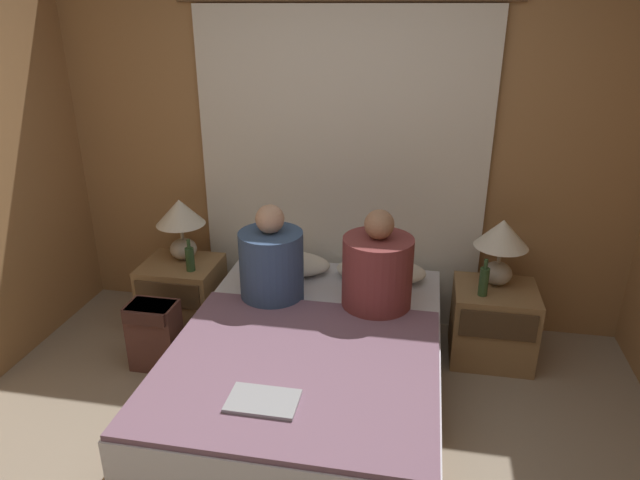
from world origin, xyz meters
name	(u,v)px	position (x,y,z in m)	size (l,w,h in m)	color
wall_back	(342,146)	(0.00, 1.89, 1.25)	(3.97, 0.06, 2.50)	#A37547
curtain_panel	(340,173)	(0.00, 1.83, 1.08)	(2.12, 0.02, 2.16)	white
bed	(310,370)	(0.00, 0.79, 0.22)	(1.44, 1.97, 0.44)	olive
nightstand_left	(183,295)	(-1.05, 1.47, 0.25)	(0.51, 0.46, 0.49)	#937047
nightstand_right	(492,323)	(1.05, 1.47, 0.25)	(0.51, 0.46, 0.49)	#937047
lamp_left	(181,220)	(-1.05, 1.55, 0.78)	(0.33, 0.33, 0.43)	#B2A899
lamp_right	(501,242)	(1.05, 1.55, 0.78)	(0.33, 0.33, 0.43)	#B2A899
pillow_left	(287,263)	(-0.32, 1.57, 0.50)	(0.59, 0.34, 0.12)	silver
pillow_right	(381,271)	(0.32, 1.57, 0.50)	(0.59, 0.34, 0.12)	silver
blanket_on_bed	(298,366)	(0.00, 0.48, 0.46)	(1.38, 1.30, 0.03)	slate
person_left_in_bed	(271,263)	(-0.31, 1.17, 0.69)	(0.39, 0.39, 0.61)	#38517A
person_right_in_bed	(377,271)	(0.32, 1.17, 0.69)	(0.41, 0.41, 0.62)	brown
beer_bottle_on_left_stand	(190,258)	(-0.93, 1.37, 0.58)	(0.06, 0.06, 0.22)	#2D4C28
beer_bottle_on_right_stand	(484,281)	(0.95, 1.37, 0.58)	(0.06, 0.06, 0.24)	#2D4C28
laptop_on_bed	(263,401)	(-0.09, 0.16, 0.48)	(0.32, 0.20, 0.02)	#9EA0A5
backpack_on_floor	(154,332)	(-1.02, 0.97, 0.25)	(0.30, 0.22, 0.44)	brown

